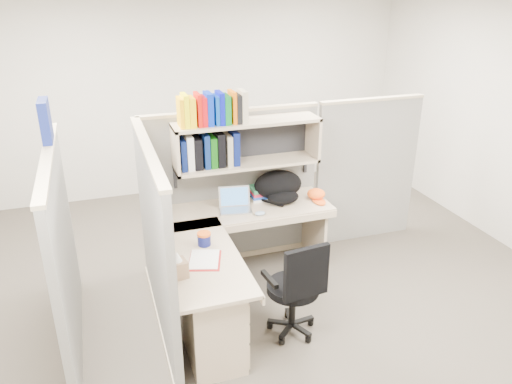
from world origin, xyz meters
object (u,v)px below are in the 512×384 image
object	(u,v)px
desk	(225,289)
task_chair	(295,302)
snack_canister	(204,239)
laptop	(235,200)
backpack	(280,187)

from	to	relation	value
desk	task_chair	world-z (taller)	task_chair
snack_canister	task_chair	distance (m)	0.92
desk	task_chair	size ratio (longest dim) A/B	1.90
snack_canister	task_chair	size ratio (longest dim) A/B	0.13
laptop	snack_canister	world-z (taller)	laptop
laptop	backpack	world-z (taller)	backpack
desk	laptop	distance (m)	0.97
backpack	task_chair	bearing A→B (deg)	-124.21
desk	laptop	bearing A→B (deg)	67.60
desk	backpack	size ratio (longest dim) A/B	3.56
backpack	task_chair	world-z (taller)	backpack
laptop	task_chair	size ratio (longest dim) A/B	0.33
task_chair	desk	bearing A→B (deg)	159.35
snack_canister	backpack	bearing A→B (deg)	35.19
snack_canister	task_chair	world-z (taller)	task_chair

